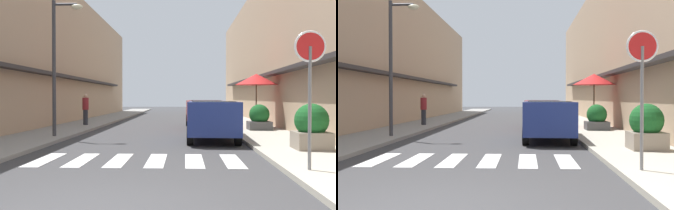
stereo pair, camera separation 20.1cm
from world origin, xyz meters
TOP-DOWN VIEW (x-y plane):
  - ground_plane at (0.00, 17.01)m, footprint 93.56×93.56m
  - sidewalk_left at (-4.54, 17.01)m, footprint 2.56×59.54m
  - sidewalk_right at (4.54, 17.01)m, footprint 2.56×59.54m
  - building_row_left at (-8.32, 18.14)m, footprint 5.50×40.27m
  - building_row_right at (8.32, 18.14)m, footprint 5.50×40.27m
  - crosswalk at (-0.00, 4.49)m, footprint 5.20×2.20m
  - parked_car_near at (2.21, 9.09)m, footprint 1.92×4.31m
  - parked_car_mid at (2.21, 15.09)m, footprint 1.90×4.52m
  - round_street_sign at (3.73, 2.75)m, footprint 0.65×0.07m
  - street_lamp at (-3.64, 9.47)m, footprint 1.19×0.28m
  - cafe_umbrella at (4.76, 14.25)m, footprint 2.10×2.10m
  - planter_corner at (4.81, 5.99)m, footprint 0.97×0.97m
  - planter_midblock at (4.63, 12.74)m, footprint 1.03×1.03m
  - pedestrian_walking_near at (-4.21, 15.66)m, footprint 0.34×0.34m

SIDE VIEW (x-z plane):
  - ground_plane at x=0.00m, z-range 0.00..0.00m
  - crosswalk at x=0.00m, z-range 0.00..0.01m
  - sidewalk_left at x=-4.54m, z-range 0.00..0.12m
  - sidewalk_right at x=4.54m, z-range 0.00..0.12m
  - planter_midblock at x=4.63m, z-range 0.07..1.24m
  - planter_corner at x=4.81m, z-range 0.10..1.40m
  - parked_car_near at x=2.21m, z-range 0.19..1.66m
  - parked_car_mid at x=2.21m, z-range 0.19..1.66m
  - pedestrian_walking_near at x=-4.21m, z-range 0.17..1.86m
  - round_street_sign at x=3.73m, z-range 0.88..3.71m
  - cafe_umbrella at x=4.76m, z-range 1.16..3.83m
  - street_lamp at x=-3.64m, z-range 0.71..5.91m
  - building_row_left at x=-8.32m, z-range 0.00..8.40m
  - building_row_right at x=8.32m, z-range 0.00..8.86m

